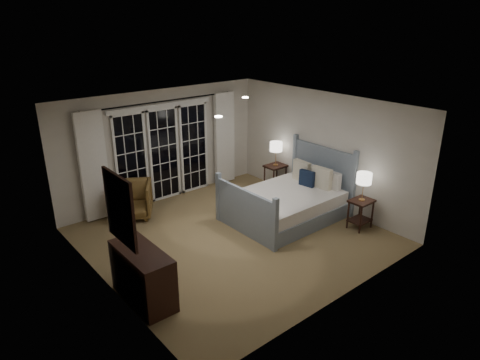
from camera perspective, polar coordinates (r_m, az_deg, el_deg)
floor at (r=8.27m, az=-0.91°, el=-7.54°), size 5.00×5.00×0.00m
ceiling at (r=7.41m, az=-1.02°, el=9.70°), size 5.00×5.00×0.00m
wall_left at (r=6.60m, az=-18.15°, el=-4.29°), size 0.02×5.00×2.50m
wall_right at (r=9.44m, az=10.98°, el=3.99°), size 0.02×5.00×2.50m
wall_back at (r=9.73m, az=-10.27°, el=4.55°), size 5.00×0.02×2.50m
wall_front at (r=6.16m, az=13.86°, el=-5.68°), size 5.00×0.02×2.50m
french_doors at (r=9.74m, az=-10.09°, el=3.60°), size 2.50×0.04×2.20m
curtain_rod at (r=9.41m, az=-10.36°, el=10.27°), size 3.50×0.03×0.03m
curtain_left at (r=9.00m, az=-18.95°, el=1.69°), size 0.55×0.10×2.25m
curtain_right at (r=10.53m, az=-2.10°, el=5.59°), size 0.55×0.10×2.25m
downlight_a at (r=8.36m, az=0.71°, el=10.95°), size 0.12×0.12×0.01m
downlight_b at (r=6.74m, az=-2.88°, el=8.44°), size 0.12×0.12×0.01m
bed at (r=8.94m, az=6.41°, el=-2.98°), size 2.29×1.65×1.34m
nightstand_left at (r=8.75m, az=15.79°, el=-3.84°), size 0.46×0.37×0.60m
nightstand_right at (r=10.28m, az=4.72°, el=0.83°), size 0.49×0.39×0.64m
lamp_left at (r=8.51m, az=16.22°, el=0.17°), size 0.29×0.29×0.56m
lamp_right at (r=10.06m, az=4.84°, el=4.42°), size 0.29×0.29×0.57m
armchair at (r=9.20m, az=-14.26°, el=-2.57°), size 1.11×1.12×0.75m
dresser at (r=6.55m, az=-12.82°, el=-12.29°), size 0.50×1.17×0.83m
mirror at (r=5.93m, az=-15.72°, el=-3.76°), size 0.05×0.85×1.00m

